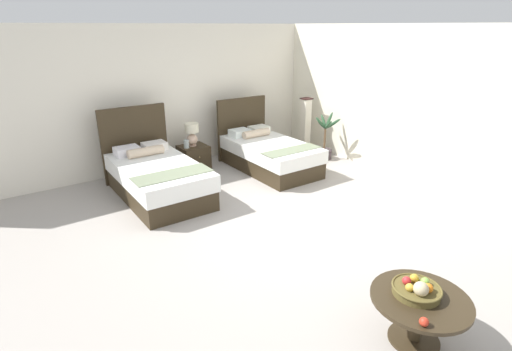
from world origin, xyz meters
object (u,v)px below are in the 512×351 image
at_px(table_lamp, 192,133).
at_px(fruit_bowl, 417,289).
at_px(floor_lamp_corner, 305,125).
at_px(potted_palm, 324,146).
at_px(bed_near_corner, 268,153).
at_px(coffee_table, 419,308).
at_px(loose_apple, 424,322).
at_px(bed_near_window, 157,177).
at_px(vase, 186,144).
at_px(nightstand, 194,157).

bearing_deg(table_lamp, fruit_bowl, -95.52).
height_order(floor_lamp_corner, potted_palm, floor_lamp_corner).
bearing_deg(bed_near_corner, coffee_table, -110.91).
distance_m(loose_apple, potted_palm, 5.50).
bearing_deg(bed_near_window, coffee_table, -82.16).
bearing_deg(bed_near_corner, fruit_bowl, -111.13).
bearing_deg(fruit_bowl, bed_near_window, 97.93).
xyz_separation_m(bed_near_corner, potted_palm, (1.34, -0.21, -0.04)).
bearing_deg(floor_lamp_corner, fruit_bowl, -122.48).
bearing_deg(table_lamp, bed_near_window, -141.60).
xyz_separation_m(bed_near_window, potted_palm, (3.62, -0.21, -0.05)).
relative_size(bed_near_corner, coffee_table, 2.43).
relative_size(bed_near_corner, vase, 13.18).
bearing_deg(bed_near_corner, potted_palm, -8.82).
distance_m(vase, loose_apple, 5.45).
height_order(vase, coffee_table, vase).
height_order(table_lamp, potted_palm, potted_palm).
relative_size(bed_near_window, loose_apple, 28.17).
height_order(nightstand, vase, vase).
relative_size(bed_near_window, bed_near_corner, 1.01).
bearing_deg(coffee_table, bed_near_window, 97.84).
height_order(fruit_bowl, potted_palm, potted_palm).
xyz_separation_m(fruit_bowl, loose_apple, (-0.29, -0.26, -0.02)).
height_order(nightstand, loose_apple, loose_apple).
bearing_deg(floor_lamp_corner, bed_near_corner, -162.31).
height_order(nightstand, potted_palm, potted_palm).
bearing_deg(loose_apple, vase, 83.32).
bearing_deg(potted_palm, floor_lamp_corner, 87.64).
height_order(table_lamp, floor_lamp_corner, floor_lamp_corner).
distance_m(table_lamp, fruit_bowl, 5.24).
distance_m(floor_lamp_corner, potted_palm, 0.71).
bearing_deg(table_lamp, coffee_table, -95.47).
height_order(bed_near_corner, floor_lamp_corner, bed_near_corner).
bearing_deg(bed_near_window, floor_lamp_corner, 6.81).
distance_m(nightstand, vase, 0.35).
distance_m(bed_near_corner, loose_apple, 5.00).
relative_size(coffee_table, loose_apple, 11.42).
distance_m(coffee_table, floor_lamp_corner, 5.71).
relative_size(fruit_bowl, potted_palm, 0.43).
relative_size(vase, floor_lamp_corner, 0.13).
bearing_deg(bed_near_window, table_lamp, 38.40).
relative_size(nightstand, vase, 3.40).
xyz_separation_m(coffee_table, potted_palm, (3.01, 4.18, -0.07)).
bearing_deg(bed_near_corner, bed_near_window, -179.98).
bearing_deg(coffee_table, bed_near_corner, 69.09).
height_order(table_lamp, vase, table_lamp).
xyz_separation_m(table_lamp, vase, (-0.16, -0.06, -0.18)).
bearing_deg(table_lamp, loose_apple, -98.24).
distance_m(fruit_bowl, floor_lamp_corner, 5.66).
relative_size(bed_near_window, nightstand, 3.93).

